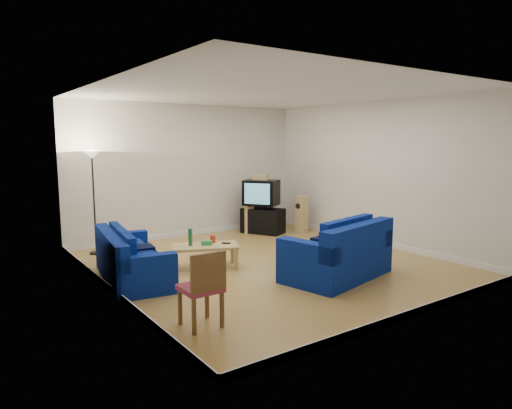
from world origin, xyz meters
TOP-DOWN VIEW (x-y plane):
  - room at (0.00, 0.00)m, footprint 6.01×6.51m
  - sofa_three_seat at (-2.51, 0.53)m, footprint 1.22×2.24m
  - sofa_loveseat at (0.48, -1.41)m, footprint 2.14×1.49m
  - coffee_table at (-1.11, 0.45)m, footprint 1.32×1.01m
  - bottle at (-1.36, 0.55)m, footprint 0.08×0.08m
  - tissue_box at (-1.08, 0.44)m, footprint 0.23×0.19m
  - red_canister at (-0.89, 0.54)m, footprint 0.12×0.12m
  - remote at (-0.73, 0.33)m, footprint 0.16×0.15m
  - tv_stand at (1.66, 2.46)m, footprint 0.98×1.17m
  - av_receiver at (1.66, 2.51)m, footprint 0.51×0.52m
  - television at (1.61, 2.46)m, footprint 0.96×1.02m
  - centre_speaker at (1.60, 2.49)m, footprint 0.34×0.43m
  - speaker_left at (1.39, 2.70)m, footprint 0.35×0.38m
  - speaker_right at (2.45, 1.89)m, footprint 0.33×0.28m
  - floor_lamp at (-2.45, 2.70)m, footprint 0.37×0.37m
  - dining_chair at (-2.45, -1.95)m, footprint 0.48×0.48m

SIDE VIEW (x-z plane):
  - sofa_three_seat at x=-2.51m, z-range -0.11..0.72m
  - tv_stand at x=1.66m, z-range 0.00..0.63m
  - sofa_loveseat at x=0.48m, z-range -0.12..0.86m
  - coffee_table at x=-1.11m, z-range 0.16..0.59m
  - remote at x=-0.73m, z-range 0.43..0.45m
  - tissue_box at x=-1.08m, z-range 0.43..0.51m
  - speaker_right at x=2.45m, z-range 0.00..0.96m
  - red_canister at x=-0.89m, z-range 0.43..0.57m
  - speaker_left at x=1.39m, z-range 0.00..1.04m
  - dining_chair at x=-2.45m, z-range 0.06..1.05m
  - bottle at x=-1.36m, z-range 0.43..0.75m
  - av_receiver at x=1.66m, z-range 0.63..0.72m
  - television at x=1.61m, z-range 0.72..1.36m
  - centre_speaker at x=1.60m, z-range 1.36..1.50m
  - room at x=0.00m, z-range -0.06..3.15m
  - floor_lamp at x=-2.45m, z-range 0.70..2.83m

